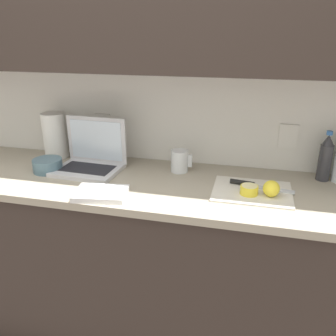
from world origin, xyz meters
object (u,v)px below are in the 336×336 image
(measuring_cup, at_px, (180,161))
(bowl_white, at_px, (48,165))
(lemon_whole_beside, at_px, (271,189))
(lemon_half_cut, at_px, (249,190))
(paper_towel_roll, at_px, (55,135))
(bottle_green_soda, at_px, (325,158))
(laptop, at_px, (91,158))
(cutting_board, at_px, (252,191))
(knife, at_px, (250,184))

(measuring_cup, distance_m, bowl_white, 0.67)
(lemon_whole_beside, bearing_deg, lemon_half_cut, -179.50)
(paper_towel_roll, bearing_deg, lemon_half_cut, -13.62)
(bottle_green_soda, xyz_separation_m, bowl_white, (-1.33, -0.21, -0.08))
(measuring_cup, xyz_separation_m, paper_towel_roll, (-0.72, 0.05, 0.07))
(laptop, relative_size, paper_towel_roll, 1.33)
(cutting_board, distance_m, lemon_half_cut, 0.05)
(bowl_white, xyz_separation_m, paper_towel_roll, (-0.07, 0.21, 0.09))
(cutting_board, xyz_separation_m, lemon_whole_beside, (0.08, -0.04, 0.04))
(cutting_board, height_order, bowl_white, bowl_white)
(lemon_whole_beside, relative_size, measuring_cup, 0.64)
(laptop, distance_m, measuring_cup, 0.45)
(lemon_half_cut, relative_size, measuring_cup, 0.69)
(lemon_whole_beside, bearing_deg, bowl_white, 177.32)
(bowl_white, bearing_deg, laptop, 22.12)
(knife, height_order, bottle_green_soda, bottle_green_soda)
(laptop, xyz_separation_m, knife, (0.80, -0.05, -0.04))
(lemon_whole_beside, distance_m, bottle_green_soda, 0.36)
(laptop, xyz_separation_m, paper_towel_roll, (-0.27, 0.12, 0.06))
(measuring_cup, bearing_deg, knife, -18.89)
(laptop, bearing_deg, paper_towel_roll, 158.21)
(knife, height_order, paper_towel_roll, paper_towel_roll)
(cutting_board, height_order, lemon_half_cut, lemon_half_cut)
(cutting_board, bearing_deg, bottle_green_soda, 34.85)
(bottle_green_soda, height_order, bowl_white, bottle_green_soda)
(cutting_board, relative_size, lemon_whole_beside, 4.83)
(lemon_half_cut, height_order, bowl_white, bowl_white)
(knife, xyz_separation_m, lemon_half_cut, (-0.00, -0.09, 0.01))
(bowl_white, height_order, paper_towel_roll, paper_towel_roll)
(measuring_cup, relative_size, bowl_white, 0.76)
(lemon_whole_beside, bearing_deg, laptop, 171.47)
(laptop, height_order, lemon_half_cut, laptop)
(paper_towel_roll, bearing_deg, measuring_cup, -4.06)
(cutting_board, height_order, bottle_green_soda, bottle_green_soda)
(laptop, xyz_separation_m, lemon_whole_beside, (0.88, -0.13, -0.02))
(lemon_half_cut, distance_m, paper_towel_roll, 1.10)
(lemon_whole_beside, relative_size, bottle_green_soda, 0.29)
(measuring_cup, bearing_deg, lemon_whole_beside, -25.14)
(lemon_half_cut, distance_m, measuring_cup, 0.41)
(cutting_board, bearing_deg, bowl_white, 179.29)
(laptop, xyz_separation_m, bowl_white, (-0.20, -0.08, -0.03))
(knife, relative_size, lemon_whole_beside, 4.05)
(cutting_board, distance_m, bottle_green_soda, 0.41)
(lemon_half_cut, bearing_deg, bowl_white, 177.03)
(lemon_half_cut, xyz_separation_m, bottle_green_soda, (0.34, 0.26, 0.08))
(lemon_half_cut, xyz_separation_m, measuring_cup, (-0.35, 0.21, 0.03))
(bowl_white, bearing_deg, cutting_board, -0.71)
(laptop, distance_m, bottle_green_soda, 1.14)
(laptop, xyz_separation_m, bottle_green_soda, (1.13, 0.13, 0.05))
(lemon_whole_beside, xyz_separation_m, bowl_white, (-1.09, 0.05, -0.01))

